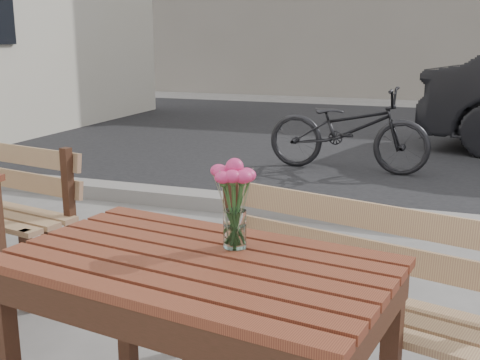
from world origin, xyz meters
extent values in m
cube|color=black|center=(0.00, 7.00, 0.00)|extent=(30.00, 8.00, 0.00)
cube|color=gray|center=(0.00, 3.00, 0.06)|extent=(30.00, 0.25, 0.12)
cube|color=#5C2618|center=(-0.17, 0.12, 0.72)|extent=(1.29, 0.87, 0.03)
cube|color=#311E10|center=(-0.67, 0.50, 0.35)|extent=(0.07, 0.07, 0.71)
cube|color=#996D4F|center=(0.18, 0.62, 0.42)|extent=(1.38, 0.69, 0.03)
cube|color=#996D4F|center=(0.23, 0.81, 0.65)|extent=(1.30, 0.37, 0.36)
cube|color=#311E10|center=(-0.45, 0.63, 0.22)|extent=(0.06, 0.06, 0.44)
cube|color=#311E10|center=(-0.37, 0.92, 0.41)|extent=(0.06, 0.06, 0.81)
cylinder|color=white|center=(-0.10, 0.25, 0.80)|extent=(0.08, 0.08, 0.13)
cylinder|color=#30602B|center=(-0.10, 0.25, 0.86)|extent=(0.05, 0.05, 0.25)
cube|color=#311E10|center=(-1.48, 0.87, 0.22)|extent=(0.06, 0.06, 0.45)
cube|color=#311E10|center=(-1.42, 1.17, 0.41)|extent=(0.06, 0.06, 0.82)
imported|color=black|center=(-0.52, 4.82, 0.45)|extent=(1.73, 0.66, 0.90)
camera|label=1|loc=(0.55, -1.49, 1.42)|focal=45.00mm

